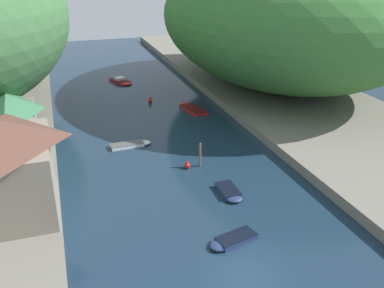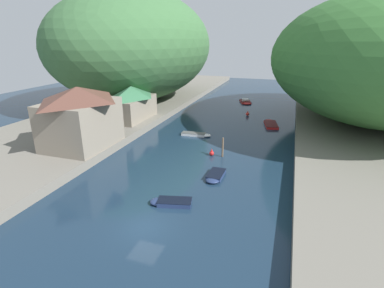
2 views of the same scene
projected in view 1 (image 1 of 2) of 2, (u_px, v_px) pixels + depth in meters
name	position (u px, v px, depth m)	size (l,w,h in m)	color
water_surface	(148.00, 126.00, 55.17)	(130.00, 130.00, 0.00)	#192D42
right_bank	(302.00, 105.00, 61.41)	(22.00, 120.00, 1.09)	slate
hillside_right	(281.00, 17.00, 65.84)	(35.23, 49.33, 20.83)	#387033
waterfront_building	(4.00, 165.00, 33.53)	(7.77, 9.85, 7.86)	gray
boathouse_shed	(10.00, 119.00, 46.16)	(5.41, 10.47, 5.76)	gray
boat_open_rowboat	(231.00, 241.00, 32.69)	(4.18, 2.36, 0.47)	navy
boat_navy_launch	(230.00, 193.00, 39.26)	(1.70, 3.70, 0.48)	navy
boat_far_upstream	(121.00, 81.00, 74.08)	(3.68, 5.53, 0.81)	red
boat_white_cruiser	(132.00, 144.00, 49.37)	(4.77, 1.61, 0.42)	white
boat_cabin_cruiser	(191.00, 108.00, 61.16)	(3.15, 6.16, 0.42)	red
mooring_post_middle	(200.00, 154.00, 44.24)	(0.24, 0.24, 2.66)	brown
channel_buoy_near	(187.00, 165.00, 44.14)	(0.63, 0.63, 0.94)	red
channel_buoy_far	(150.00, 100.00, 64.16)	(0.67, 0.67, 1.00)	red
person_on_quay	(39.00, 218.00, 32.24)	(0.33, 0.43, 1.69)	#282D3D
person_by_boathouse	(45.00, 184.00, 36.97)	(0.24, 0.39, 1.69)	#282D3D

